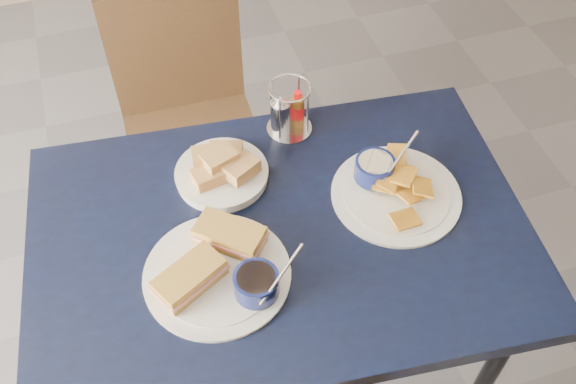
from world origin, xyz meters
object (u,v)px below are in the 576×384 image
object	(u,v)px
dining_table	(281,251)
condiment_caddy	(287,112)
plantain_plate	(390,185)
chair_far	(186,107)
bread_basket	(222,170)
sandwich_plate	(221,268)

from	to	relation	value
dining_table	condiment_caddy	xyz separation A→B (m)	(0.11, 0.29, 0.13)
dining_table	plantain_plate	distance (m)	0.28
plantain_plate	chair_far	bearing A→B (deg)	116.77
chair_far	plantain_plate	size ratio (longest dim) A/B	2.94
bread_basket	plantain_plate	bearing A→B (deg)	-23.23
chair_far	bread_basket	xyz separation A→B (m)	(0.00, -0.54, 0.29)
plantain_plate	bread_basket	bearing A→B (deg)	156.77
sandwich_plate	bread_basket	distance (m)	0.26
condiment_caddy	chair_far	bearing A→B (deg)	113.49
sandwich_plate	bread_basket	bearing A→B (deg)	75.77
plantain_plate	condiment_caddy	xyz separation A→B (m)	(-0.16, 0.25, 0.04)
sandwich_plate	bread_basket	size ratio (longest dim) A/B	1.52
dining_table	condiment_caddy	size ratio (longest dim) A/B	8.30
chair_far	plantain_plate	bearing A→B (deg)	-63.23
sandwich_plate	chair_far	bearing A→B (deg)	85.66
chair_far	condiment_caddy	size ratio (longest dim) A/B	6.25
dining_table	bread_basket	xyz separation A→B (m)	(-0.08, 0.18, 0.11)
condiment_caddy	plantain_plate	bearing A→B (deg)	-57.96
chair_far	sandwich_plate	size ratio (longest dim) A/B	2.70
sandwich_plate	dining_table	bearing A→B (deg)	25.56
sandwich_plate	condiment_caddy	distance (m)	0.44
chair_far	bread_basket	world-z (taller)	chair_far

